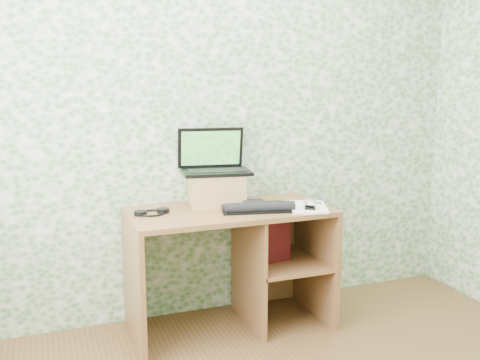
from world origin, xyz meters
name	(u,v)px	position (x,y,z in m)	size (l,w,h in m)	color
wall_back	(213,114)	(0.00, 1.75, 1.30)	(3.50, 3.50, 0.00)	silver
desk	(240,249)	(0.08, 1.47, 0.48)	(1.20, 0.60, 0.75)	brown
riser	(216,189)	(-0.04, 1.58, 0.85)	(0.32, 0.27, 0.19)	#A57F4A
laptop	(214,162)	(-0.04, 1.63, 1.01)	(0.45, 0.35, 0.27)	black
keyboard	(257,207)	(0.14, 1.35, 0.77)	(0.45, 0.30, 0.06)	black
headphones	(152,212)	(-0.46, 1.48, 0.76)	(0.21, 0.17, 0.03)	black
notepad	(308,207)	(0.45, 1.30, 0.76)	(0.21, 0.30, 0.01)	white
mouse	(310,205)	(0.43, 1.24, 0.78)	(0.07, 0.12, 0.04)	#BABABD
pen	(313,202)	(0.52, 1.37, 0.77)	(0.01, 0.01, 0.13)	black
red_box	(270,238)	(0.27, 1.44, 0.54)	(0.26, 0.08, 0.31)	maroon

